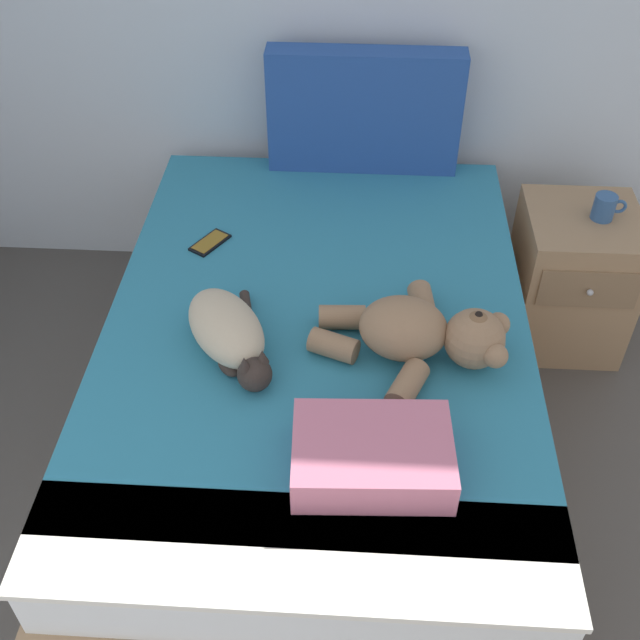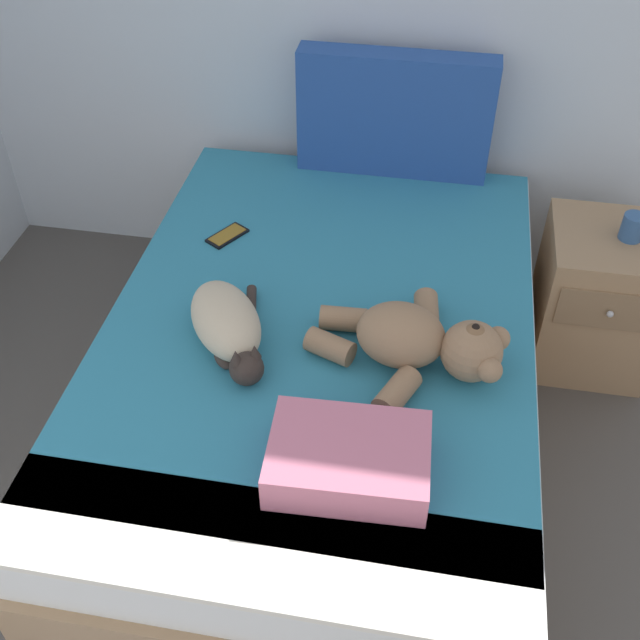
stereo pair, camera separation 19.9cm
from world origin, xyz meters
name	(u,v)px [view 2 (the right image)]	position (x,y,z in m)	size (l,w,h in m)	color
bed	(320,380)	(1.63, 3.32, 0.29)	(1.36, 1.96, 0.58)	#9E7A56
patterned_cushion	(395,115)	(1.76, 4.22, 0.82)	(0.73, 0.11, 0.47)	#264C99
cat	(228,325)	(1.39, 3.15, 0.65)	(0.34, 0.44, 0.15)	#C6B293
teddy_bear	(420,341)	(1.95, 3.17, 0.66)	(0.59, 0.51, 0.19)	#937051
cell_phone	(227,235)	(1.24, 3.67, 0.58)	(0.14, 0.16, 0.01)	black
throw_pillow	(349,459)	(1.81, 2.74, 0.63)	(0.40, 0.28, 0.11)	#D1728C
nightstand	(595,298)	(2.59, 3.92, 0.29)	(0.42, 0.46, 0.57)	#9E7A56
mug	(634,227)	(2.64, 3.92, 0.62)	(0.12, 0.08, 0.09)	#33598C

